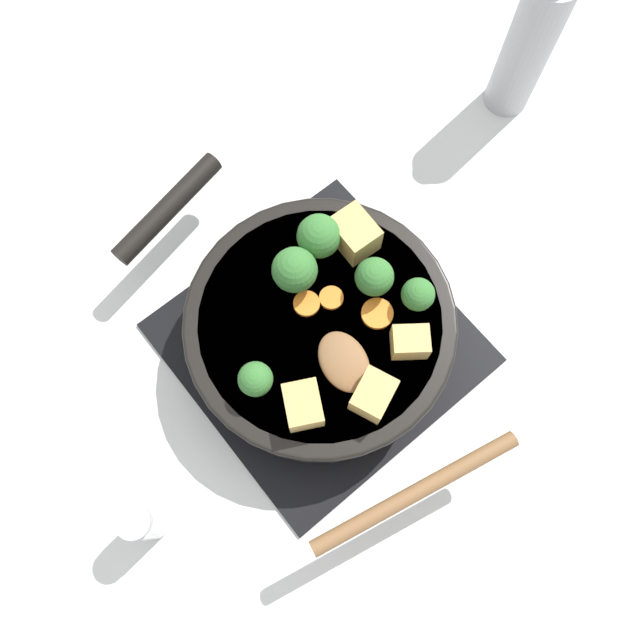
% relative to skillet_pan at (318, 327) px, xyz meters
% --- Properties ---
extents(ground_plane, '(2.40, 2.40, 0.00)m').
position_rel_skillet_pan_xyz_m(ground_plane, '(-0.00, 0.00, -0.06)').
color(ground_plane, silver).
extents(front_burner_grate, '(0.31, 0.31, 0.03)m').
position_rel_skillet_pan_xyz_m(front_burner_grate, '(-0.00, 0.00, -0.05)').
color(front_burner_grate, black).
rests_on(front_burner_grate, ground_plane).
extents(skillet_pan, '(0.29, 0.39, 0.06)m').
position_rel_skillet_pan_xyz_m(skillet_pan, '(0.00, 0.00, 0.00)').
color(skillet_pan, black).
rests_on(skillet_pan, front_burner_grate).
extents(wooden_spoon, '(0.22, 0.21, 0.02)m').
position_rel_skillet_pan_xyz_m(wooden_spoon, '(0.03, 0.13, 0.03)').
color(wooden_spoon, brown).
rests_on(wooden_spoon, skillet_pan).
extents(tofu_cube_center_large, '(0.05, 0.05, 0.03)m').
position_rel_skillet_pan_xyz_m(tofu_cube_center_large, '(-0.05, 0.08, 0.04)').
color(tofu_cube_center_large, tan).
rests_on(tofu_cube_center_large, skillet_pan).
extents(tofu_cube_near_handle, '(0.05, 0.05, 0.03)m').
position_rel_skillet_pan_xyz_m(tofu_cube_near_handle, '(0.07, 0.06, 0.04)').
color(tofu_cube_near_handle, tan).
rests_on(tofu_cube_near_handle, skillet_pan).
extents(tofu_cube_east_chunk, '(0.04, 0.05, 0.04)m').
position_rel_skillet_pan_xyz_m(tofu_cube_east_chunk, '(-0.09, -0.04, 0.05)').
color(tofu_cube_east_chunk, tan).
rests_on(tofu_cube_east_chunk, skillet_pan).
extents(tofu_cube_west_chunk, '(0.05, 0.05, 0.03)m').
position_rel_skillet_pan_xyz_m(tofu_cube_west_chunk, '(0.01, 0.10, 0.04)').
color(tofu_cube_west_chunk, tan).
rests_on(tofu_cube_west_chunk, skillet_pan).
extents(broccoli_floret_near_spoon, '(0.04, 0.04, 0.04)m').
position_rel_skillet_pan_xyz_m(broccoli_floret_near_spoon, '(0.09, 0.02, 0.05)').
color(broccoli_floret_near_spoon, '#709956').
rests_on(broccoli_floret_near_spoon, skillet_pan).
extents(broccoli_floret_center_top, '(0.05, 0.05, 0.05)m').
position_rel_skillet_pan_xyz_m(broccoli_floret_center_top, '(-0.01, -0.05, 0.06)').
color(broccoli_floret_center_top, '#709956').
rests_on(broccoli_floret_center_top, skillet_pan).
extents(broccoli_floret_east_rim, '(0.05, 0.05, 0.05)m').
position_rel_skillet_pan_xyz_m(broccoli_floret_east_rim, '(-0.05, -0.06, 0.06)').
color(broccoli_floret_east_rim, '#709956').
rests_on(broccoli_floret_east_rim, skillet_pan).
extents(broccoli_floret_west_rim, '(0.03, 0.03, 0.04)m').
position_rel_skillet_pan_xyz_m(broccoli_floret_west_rim, '(-0.09, 0.05, 0.05)').
color(broccoli_floret_west_rim, '#709956').
rests_on(broccoli_floret_west_rim, skillet_pan).
extents(broccoli_floret_north_edge, '(0.04, 0.04, 0.05)m').
position_rel_skillet_pan_xyz_m(broccoli_floret_north_edge, '(-0.07, 0.01, 0.05)').
color(broccoli_floret_north_edge, '#709956').
rests_on(broccoli_floret_north_edge, skillet_pan).
extents(carrot_slice_orange_thin, '(0.03, 0.03, 0.01)m').
position_rel_skillet_pan_xyz_m(carrot_slice_orange_thin, '(0.00, -0.02, 0.03)').
color(carrot_slice_orange_thin, orange).
rests_on(carrot_slice_orange_thin, skillet_pan).
extents(carrot_slice_near_center, '(0.03, 0.03, 0.01)m').
position_rel_skillet_pan_xyz_m(carrot_slice_near_center, '(-0.05, 0.04, 0.03)').
color(carrot_slice_near_center, orange).
rests_on(carrot_slice_near_center, skillet_pan).
extents(carrot_slice_edge_slice, '(0.03, 0.03, 0.01)m').
position_rel_skillet_pan_xyz_m(carrot_slice_edge_slice, '(-0.02, -0.01, 0.03)').
color(carrot_slice_edge_slice, orange).
rests_on(carrot_slice_edge_slice, skillet_pan).
extents(pepper_mill, '(0.06, 0.06, 0.23)m').
position_rel_skillet_pan_xyz_m(pepper_mill, '(-0.41, -0.10, 0.04)').
color(pepper_mill, '#B2B2B7').
rests_on(pepper_mill, ground_plane).
extents(salt_shaker, '(0.04, 0.04, 0.09)m').
position_rel_skillet_pan_xyz_m(salt_shaker, '(0.27, 0.04, -0.02)').
color(salt_shaker, white).
rests_on(salt_shaker, ground_plane).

